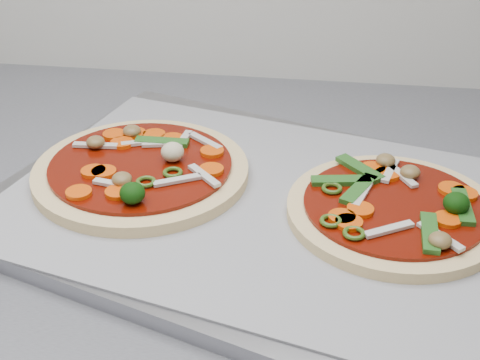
# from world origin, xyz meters

# --- Properties ---
(baking_tray) EXTENTS (0.59, 0.50, 0.02)m
(baking_tray) POSITION_xyz_m (-0.51, 1.24, 0.91)
(baking_tray) COLOR #98989E
(baking_tray) RESTS_ON countertop
(parchment) EXTENTS (0.55, 0.45, 0.00)m
(parchment) POSITION_xyz_m (-0.51, 1.24, 0.92)
(parchment) COLOR gray
(parchment) RESTS_ON baking_tray
(pizza_left) EXTENTS (0.30, 0.30, 0.04)m
(pizza_left) POSITION_xyz_m (-0.63, 1.27, 0.93)
(pizza_left) COLOR beige
(pizza_left) RESTS_ON parchment
(pizza_right) EXTENTS (0.23, 0.23, 0.03)m
(pizza_right) POSITION_xyz_m (-0.37, 1.23, 0.93)
(pizza_right) COLOR beige
(pizza_right) RESTS_ON parchment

